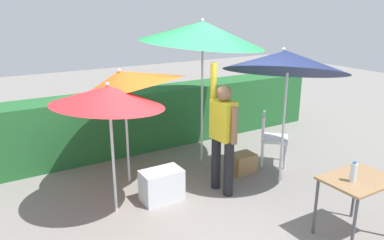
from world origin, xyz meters
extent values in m
plane|color=gray|center=(0.00, 0.00, 0.00)|extent=(24.00, 24.00, 0.00)
cube|color=#23602D|center=(0.00, 2.35, 0.56)|extent=(8.00, 0.70, 1.12)
cylinder|color=silver|center=(0.72, 1.16, 1.02)|extent=(0.04, 0.04, 2.05)
cone|color=green|center=(0.72, 1.18, 2.23)|extent=(2.07, 2.06, 0.59)
sphere|color=silver|center=(0.73, 1.19, 2.42)|extent=(0.05, 0.05, 0.05)
cylinder|color=silver|center=(-0.68, 1.07, 0.72)|extent=(0.04, 0.04, 1.44)
cone|color=#EA5919|center=(-0.73, 1.05, 1.60)|extent=(1.90, 1.83, 1.05)
sphere|color=silver|center=(-0.77, 1.03, 1.77)|extent=(0.05, 0.05, 0.05)
cylinder|color=silver|center=(-1.17, 0.32, 0.73)|extent=(0.04, 0.04, 1.47)
cone|color=red|center=(-1.17, 0.33, 1.59)|extent=(1.43, 1.41, 0.40)
sphere|color=silver|center=(-1.18, 0.34, 1.73)|extent=(0.05, 0.05, 0.05)
cylinder|color=silver|center=(1.31, -0.17, 0.87)|extent=(0.04, 0.04, 1.73)
cone|color=#19234C|center=(1.28, -0.15, 1.88)|extent=(1.86, 1.80, 0.91)
sphere|color=silver|center=(1.26, -0.12, 2.06)|extent=(0.05, 0.05, 0.05)
cylinder|color=black|center=(0.35, 0.20, 0.41)|extent=(0.14, 0.14, 0.82)
cylinder|color=black|center=(0.38, -0.08, 0.41)|extent=(0.14, 0.14, 0.82)
cube|color=yellow|center=(0.37, 0.06, 1.10)|extent=(0.25, 0.38, 0.56)
sphere|color=#8C6647|center=(0.37, 0.06, 1.49)|extent=(0.22, 0.22, 0.22)
cylinder|color=yellow|center=(0.35, 0.29, 1.60)|extent=(0.10, 0.10, 0.56)
cylinder|color=#8C6647|center=(0.39, -0.17, 1.08)|extent=(0.10, 0.10, 0.52)
cylinder|color=silver|center=(1.73, 0.15, 0.22)|extent=(0.04, 0.04, 0.44)
cylinder|color=silver|center=(1.99, 0.42, 0.22)|extent=(0.04, 0.04, 0.44)
cylinder|color=silver|center=(1.45, 0.41, 0.22)|extent=(0.04, 0.04, 0.44)
cylinder|color=silver|center=(1.71, 0.69, 0.22)|extent=(0.04, 0.04, 0.44)
cube|color=silver|center=(1.72, 0.42, 0.47)|extent=(0.62, 0.62, 0.05)
cube|color=silver|center=(1.58, 0.56, 0.69)|extent=(0.33, 0.35, 0.40)
cube|color=silver|center=(-0.51, 0.28, 0.22)|extent=(0.57, 0.35, 0.45)
cube|color=#9E7A4C|center=(1.04, 0.41, 0.16)|extent=(0.39, 0.30, 0.32)
cylinder|color=#4C4C51|center=(1.42, -1.40, 0.36)|extent=(0.04, 0.04, 0.72)
cylinder|color=#4C4C51|center=(0.70, -1.40, 0.36)|extent=(0.04, 0.04, 0.72)
cylinder|color=#4C4C51|center=(0.70, -1.92, 0.36)|extent=(0.04, 0.04, 0.72)
cube|color=#99724C|center=(1.06, -1.66, 0.73)|extent=(0.80, 0.60, 0.03)
cylinder|color=silver|center=(0.92, -1.67, 0.86)|extent=(0.07, 0.07, 0.22)
cylinder|color=#2D60B7|center=(0.92, -1.67, 0.98)|extent=(0.04, 0.04, 0.02)
camera|label=1|loc=(-2.59, -4.01, 2.64)|focal=34.94mm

